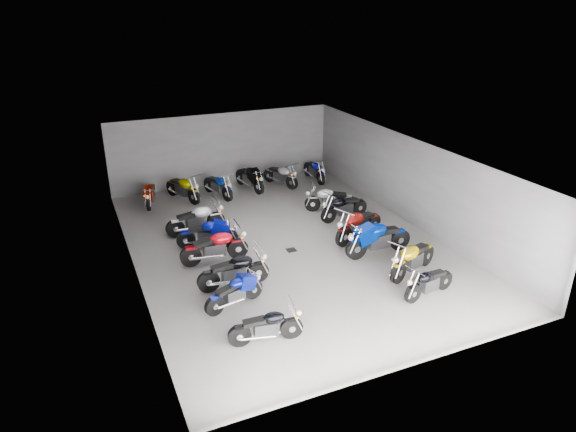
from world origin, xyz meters
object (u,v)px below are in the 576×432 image
at_px(motorcycle_right_e, 344,207).
at_px(motorcycle_back_f, 315,170).
at_px(motorcycle_right_b, 413,258).
at_px(motorcycle_back_c, 218,185).
at_px(motorcycle_left_b, 235,292).
at_px(motorcycle_right_f, 330,199).
at_px(motorcycle_left_a, 267,326).
at_px(motorcycle_back_e, 281,175).
at_px(motorcycle_left_c, 234,271).
at_px(motorcycle_right_d, 358,225).
at_px(motorcycle_right_c, 378,238).
at_px(motorcycle_back_a, 150,194).
at_px(motorcycle_left_f, 196,220).
at_px(motorcycle_back_b, 183,188).
at_px(motorcycle_right_a, 429,282).
at_px(motorcycle_back_d, 250,178).
at_px(motorcycle_left_e, 208,234).
at_px(drain_grate, 291,250).
at_px(motorcycle_left_d, 215,247).

xyz_separation_m(motorcycle_right_e, motorcycle_back_f, (1.02, 4.54, -0.01)).
xyz_separation_m(motorcycle_right_b, motorcycle_back_c, (-3.48, 8.82, -0.03)).
bearing_deg(motorcycle_left_b, motorcycle_right_f, 115.25).
height_order(motorcycle_left_a, motorcycle_back_e, motorcycle_back_e).
distance_m(motorcycle_left_c, motorcycle_right_d, 5.12).
relative_size(motorcycle_right_c, motorcycle_back_a, 1.28).
distance_m(motorcycle_left_a, motorcycle_right_b, 5.45).
bearing_deg(motorcycle_right_f, motorcycle_back_f, 2.00).
distance_m(motorcycle_left_f, motorcycle_back_e, 5.90).
bearing_deg(motorcycle_left_f, motorcycle_back_a, -167.21).
bearing_deg(motorcycle_back_f, motorcycle_right_d, 78.70).
relative_size(motorcycle_left_b, motorcycle_right_d, 0.81).
height_order(motorcycle_left_c, motorcycle_right_e, motorcycle_left_c).
bearing_deg(motorcycle_back_c, motorcycle_left_f, 45.40).
bearing_deg(motorcycle_right_c, motorcycle_back_f, -11.46).
bearing_deg(motorcycle_right_c, motorcycle_back_b, 31.45).
height_order(motorcycle_right_a, motorcycle_right_b, motorcycle_right_b).
bearing_deg(motorcycle_back_b, motorcycle_left_a, 65.50).
xyz_separation_m(motorcycle_right_d, motorcycle_right_e, (0.43, 1.79, -0.05)).
height_order(motorcycle_left_b, motorcycle_left_c, motorcycle_left_c).
relative_size(motorcycle_back_b, motorcycle_back_d, 0.95).
bearing_deg(motorcycle_right_e, motorcycle_left_e, 85.34).
distance_m(motorcycle_back_a, motorcycle_back_b, 1.35).
relative_size(motorcycle_left_a, motorcycle_left_c, 0.87).
relative_size(motorcycle_right_c, motorcycle_right_e, 1.15).
distance_m(motorcycle_left_e, motorcycle_right_e, 5.38).
xyz_separation_m(motorcycle_left_f, motorcycle_right_c, (5.00, -4.02, 0.05)).
bearing_deg(motorcycle_left_e, drain_grate, 80.63).
bearing_deg(motorcycle_back_c, motorcycle_back_a, -20.33).
xyz_separation_m(motorcycle_right_d, motorcycle_back_e, (-0.27, 6.29, -0.06)).
bearing_deg(motorcycle_right_f, motorcycle_back_d, 48.66).
bearing_deg(motorcycle_left_d, motorcycle_right_b, 61.38).
bearing_deg(motorcycle_right_b, motorcycle_right_e, -24.40).
height_order(motorcycle_left_b, motorcycle_back_f, motorcycle_back_f).
relative_size(drain_grate, motorcycle_right_f, 0.16).
height_order(motorcycle_left_a, motorcycle_left_f, motorcycle_left_f).
bearing_deg(motorcycle_left_e, motorcycle_right_c, 79.70).
relative_size(motorcycle_right_f, motorcycle_back_b, 0.95).
relative_size(motorcycle_left_e, motorcycle_back_a, 1.07).
bearing_deg(drain_grate, motorcycle_right_e, 29.32).
bearing_deg(motorcycle_back_f, motorcycle_left_b, 53.83).
height_order(motorcycle_left_c, motorcycle_right_f, motorcycle_left_c).
height_order(motorcycle_right_d, motorcycle_back_c, motorcycle_right_d).
bearing_deg(motorcycle_left_c, motorcycle_back_b, 179.68).
distance_m(motorcycle_right_c, motorcycle_right_f, 4.01).
relative_size(motorcycle_right_b, motorcycle_back_a, 1.13).
bearing_deg(motorcycle_right_e, motorcycle_right_b, 169.55).
bearing_deg(motorcycle_back_a, motorcycle_back_d, -161.85).
height_order(drain_grate, motorcycle_left_c, motorcycle_left_c).
xyz_separation_m(motorcycle_right_b, motorcycle_right_c, (-0.25, 1.54, 0.04)).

